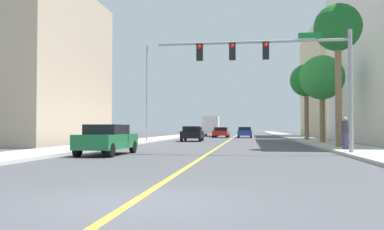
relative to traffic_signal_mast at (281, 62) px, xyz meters
The scene contains 17 objects.
ground 29.24m from the traffic_signal_mast, 97.25° to the left, with size 192.00×192.00×0.00m, color #47474C.
sidewalk_left 31.32m from the traffic_signal_mast, 112.44° to the left, with size 3.38×168.00×0.15m, color beige.
sidewalk_right 29.35m from the traffic_signal_mast, 80.99° to the left, with size 3.38×168.00×0.15m, color #B2ADA3.
lane_marking_center 29.24m from the traffic_signal_mast, 97.25° to the left, with size 0.16×144.00×0.01m, color yellow.
building_left_near 23.11m from the traffic_signal_mast, 151.70° to the left, with size 11.07×14.40×12.52m, color tan.
building_right_far 46.62m from the traffic_signal_mast, 69.70° to the left, with size 17.32×20.81×15.84m, color beige.
traffic_signal_mast is the anchor object (origin of this frame).
street_lamp 18.85m from the traffic_signal_mast, 124.36° to the left, with size 0.56×0.28×8.64m.
palm_near 7.37m from the traffic_signal_mast, 55.47° to the left, with size 2.89×2.89×8.79m.
palm_mid 14.31m from the traffic_signal_mast, 72.56° to the left, with size 3.55×3.55×7.00m.
palm_far 22.09m from the traffic_signal_mast, 79.16° to the left, with size 3.23×3.23×7.52m.
car_green 9.29m from the traffic_signal_mast, behind, with size 1.91×4.40×1.48m.
car_black 21.14m from the traffic_signal_mast, 109.80° to the left, with size 2.10×4.37×1.47m.
car_blue 34.82m from the traffic_signal_mast, 93.43° to the left, with size 1.86×4.23×1.43m.
car_red 35.36m from the traffic_signal_mast, 98.54° to the left, with size 2.12×3.99×1.39m.
delivery_truck 44.48m from the traffic_signal_mast, 99.52° to the left, with size 2.65×8.19×3.06m.
pedestrian 5.83m from the traffic_signal_mast, 38.76° to the left, with size 0.38×0.38×1.77m.
Camera 1 is at (2.03, -7.15, 1.32)m, focal length 38.61 mm.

